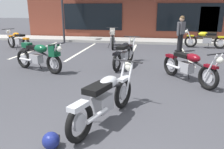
% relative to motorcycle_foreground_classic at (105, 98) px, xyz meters
% --- Properties ---
extents(ground_plane, '(80.00, 80.00, 0.00)m').
position_rel_motorcycle_foreground_classic_xyz_m(ground_plane, '(-0.15, 2.03, -0.46)').
color(ground_plane, '#3D3D42').
extents(sidewalk_kerb, '(22.00, 1.80, 0.14)m').
position_rel_motorcycle_foreground_classic_xyz_m(sidewalk_kerb, '(-0.15, 10.40, -0.39)').
color(sidewalk_kerb, '#A8A59E').
rests_on(sidewalk_kerb, ground_plane).
extents(brick_storefront_building, '(15.47, 6.20, 4.10)m').
position_rel_motorcycle_foreground_classic_xyz_m(brick_storefront_building, '(-0.14, 14.01, 1.59)').
color(brick_storefront_building, brown).
rests_on(brick_storefront_building, ground_plane).
extents(painted_stall_lines, '(9.76, 4.80, 0.01)m').
position_rel_motorcycle_foreground_classic_xyz_m(painted_stall_lines, '(-0.15, 6.80, -0.46)').
color(painted_stall_lines, silver).
rests_on(painted_stall_lines, ground_plane).
extents(motorcycle_foreground_classic, '(1.02, 2.03, 0.98)m').
position_rel_motorcycle_foreground_classic_xyz_m(motorcycle_foreground_classic, '(0.00, 0.00, 0.00)').
color(motorcycle_foreground_classic, black).
rests_on(motorcycle_foreground_classic, ground_plane).
extents(motorcycle_red_sportbike, '(2.01, 1.06, 0.98)m').
position_rel_motorcycle_foreground_classic_xyz_m(motorcycle_red_sportbike, '(-2.78, 2.97, 0.07)').
color(motorcycle_red_sportbike, black).
rests_on(motorcycle_red_sportbike, ground_plane).
extents(motorcycle_black_cruiser, '(1.44, 1.81, 0.98)m').
position_rel_motorcycle_foreground_classic_xyz_m(motorcycle_black_cruiser, '(1.80, 2.67, 0.00)').
color(motorcycle_black_cruiser, black).
rests_on(motorcycle_black_cruiser, ground_plane).
extents(motorcycle_blue_standard, '(1.90, 1.29, 0.98)m').
position_rel_motorcycle_foreground_classic_xyz_m(motorcycle_blue_standard, '(-5.88, 6.66, 0.00)').
color(motorcycle_blue_standard, black).
rests_on(motorcycle_blue_standard, ground_plane).
extents(motorcycle_green_cafe_racer, '(2.11, 0.68, 0.98)m').
position_rel_motorcycle_foreground_classic_xyz_m(motorcycle_green_cafe_racer, '(3.45, 8.71, 0.00)').
color(motorcycle_green_cafe_racer, black).
rests_on(motorcycle_green_cafe_racer, ground_plane).
extents(motorcycle_orange_scrambler, '(0.79, 2.09, 0.98)m').
position_rel_motorcycle_foreground_classic_xyz_m(motorcycle_orange_scrambler, '(-1.32, 8.14, 0.07)').
color(motorcycle_orange_scrambler, black).
rests_on(motorcycle_orange_scrambler, ground_plane).
extents(motorcycle_cream_vintage, '(0.78, 2.09, 0.98)m').
position_rel_motorcycle_foreground_classic_xyz_m(motorcycle_cream_vintage, '(-0.18, 4.12, 0.00)').
color(motorcycle_cream_vintage, black).
rests_on(motorcycle_cream_vintage, ground_plane).
extents(person_in_black_shirt, '(0.43, 0.55, 1.68)m').
position_rel_motorcycle_foreground_classic_xyz_m(person_in_black_shirt, '(2.05, 7.37, 0.49)').
color(person_in_black_shirt, black).
rests_on(person_in_black_shirt, ground_plane).
extents(helmet_on_pavement, '(0.26, 0.26, 0.26)m').
position_rel_motorcycle_foreground_classic_xyz_m(helmet_on_pavement, '(-0.62, -0.96, -0.33)').
color(helmet_on_pavement, navy).
rests_on(helmet_on_pavement, ground_plane).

